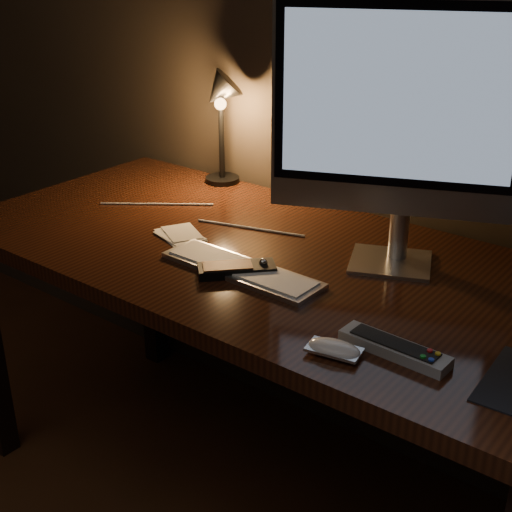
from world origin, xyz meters
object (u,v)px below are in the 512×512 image
Objects in this scene: mouse at (334,350)px; desk_lamp at (220,108)px; media_remote at (237,269)px; desk at (283,289)px; keyboard at (241,269)px; monitor at (402,116)px; tv_remote at (394,348)px.

desk_lamp reaches higher than mouse.
desk is at bearing 48.92° from media_remote.
mouse is (0.35, -0.16, 0.00)m from keyboard.
keyboard is 4.02× the size of mouse.
desk_lamp is (-0.42, 0.43, 0.23)m from keyboard.
media_remote is (-0.24, -0.25, -0.33)m from monitor.
desk is 0.53m from mouse.
monitor is 3.46× the size of media_remote.
tv_remote is (0.08, 0.07, 0.00)m from mouse.
desk is at bearing -9.40° from desk_lamp.
desk is at bearing 149.57° from tv_remote.
keyboard is 0.44m from tv_remote.
desk_lamp is at bearing 150.62° from tv_remote.
mouse is 0.47× the size of tv_remote.
desk_lamp is at bearing 87.14° from media_remote.
mouse is 0.99m from desk_lamp.
monitor is at bearing 93.86° from mouse.
mouse is 0.38m from media_remote.
desk is at bearing 125.01° from mouse.
monitor reaches higher than desk.
media_remote is (-0.35, 0.15, 0.00)m from mouse.
monitor reaches higher than mouse.
media_remote is 0.80× the size of tv_remote.
mouse is 0.11m from tv_remote.
tv_remote reaches higher than keyboard.
media_remote reaches higher than desk.
mouse is at bearing -24.25° from keyboard.
monitor reaches higher than desk_lamp.
tv_remote is 1.02m from desk_lamp.
mouse reaches higher than desk.
keyboard is 0.64m from desk_lamp.
mouse is at bearing -44.19° from desk.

